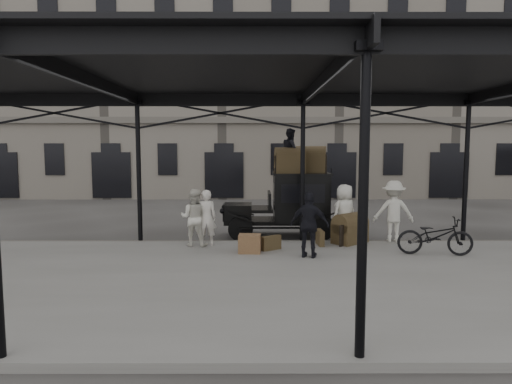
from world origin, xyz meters
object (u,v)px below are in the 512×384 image
Objects in this scene: porter_official at (310,225)px; steamer_trunk_platform at (350,230)px; steamer_trunk_roof_near at (290,162)px; taxi at (291,202)px; bicycle at (435,236)px; porter_left at (206,218)px.

porter_official is 1.68× the size of steamer_trunk_platform.
steamer_trunk_roof_near reaches higher than porter_official.
taxi is at bearing -68.58° from porter_official.
steamer_trunk_roof_near reaches higher than steamer_trunk_platform.
bicycle is at bearing -77.66° from steamer_trunk_platform.
porter_official is (0.21, -3.43, -0.19)m from taxi.
taxi is 2.43m from steamer_trunk_platform.
taxi is 2.10× the size of porter_official.
bicycle is 2.48m from steamer_trunk_platform.
taxi is 3.83× the size of steamer_trunk_roof_near.
porter_left is at bearing 144.36° from steamer_trunk_platform.
porter_official reaches higher than steamer_trunk_platform.
steamer_trunk_platform is (1.73, -1.40, -2.00)m from steamer_trunk_roof_near.
porter_official is 1.82× the size of steamer_trunk_roof_near.
porter_official is at bearing -169.11° from steamer_trunk_platform.
porter_left is 1.73× the size of steamer_trunk_roof_near.
taxi is at bearing 66.36° from steamer_trunk_roof_near.
taxi is 3.44m from porter_official.
porter_left is at bearing -143.05° from taxi.
porter_official is at bearing 145.66° from porter_left.
porter_left is at bearing 87.98° from bicycle.
steamer_trunk_platform is at bearing -45.10° from taxi.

